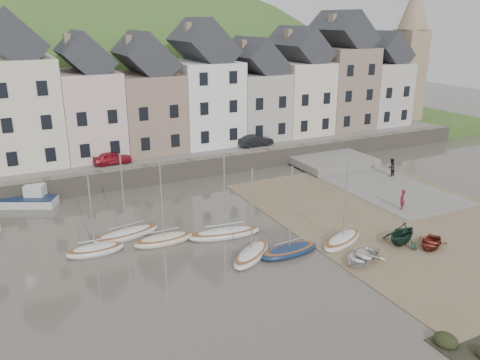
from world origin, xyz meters
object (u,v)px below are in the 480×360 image
rowboat_green (402,233)px  car_left (113,158)px  sailboat_0 (126,234)px  rowboat_white (362,257)px  rowboat_red (431,243)px  car_right (256,140)px  person_dark (391,167)px  person_red (402,199)px

rowboat_green → car_left: size_ratio=0.82×
car_left → sailboat_0: bearing=170.5°
rowboat_white → car_left: car_left is taller
rowboat_white → rowboat_red: rowboat_white is taller
car_right → person_dark: bearing=-141.5°
rowboat_green → car_left: bearing=-164.6°
rowboat_green → car_left: 27.30m
rowboat_white → car_right: bearing=146.9°
rowboat_red → person_dark: person_dark is taller
person_dark → rowboat_white: bearing=25.4°
rowboat_white → car_right: 24.51m
person_dark → car_left: car_left is taller
rowboat_green → person_dark: bearing=122.7°
rowboat_green → car_right: bearing=160.7°
car_left → car_right: size_ratio=0.93×
rowboat_green → person_dark: person_dark is taller
sailboat_0 → rowboat_green: size_ratio=2.15×
rowboat_red → car_left: bearing=-178.4°
rowboat_red → rowboat_white: bearing=-126.0°
rowboat_white → car_right: size_ratio=0.82×
sailboat_0 → car_left: sailboat_0 is taller
car_left → car_right: (15.53, 0.00, 0.02)m
sailboat_0 → rowboat_white: size_ratio=1.99×
rowboat_white → rowboat_red: (5.65, -0.42, -0.05)m
person_red → sailboat_0: bearing=-50.8°
rowboat_white → car_right: car_right is taller
rowboat_white → rowboat_red: size_ratio=1.19×
rowboat_white → rowboat_green: (4.21, 0.86, 0.45)m
car_left → car_right: bearing=-90.3°
rowboat_red → car_right: 24.39m
person_red → car_right: (-3.62, 18.36, 1.27)m
rowboat_red → car_left: 29.18m
rowboat_green → person_dark: 15.46m
person_dark → sailboat_0: bearing=-11.5°
rowboat_white → car_right: (5.15, 23.89, 1.85)m
rowboat_red → person_red: 6.75m
rowboat_white → person_dark: person_dark is taller
rowboat_white → person_red: person_red is taller
rowboat_white → rowboat_red: 5.66m
person_red → person_dark: (5.46, 7.10, 0.05)m
sailboat_0 → rowboat_white: sailboat_0 is taller
person_dark → rowboat_green: bearing=33.4°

